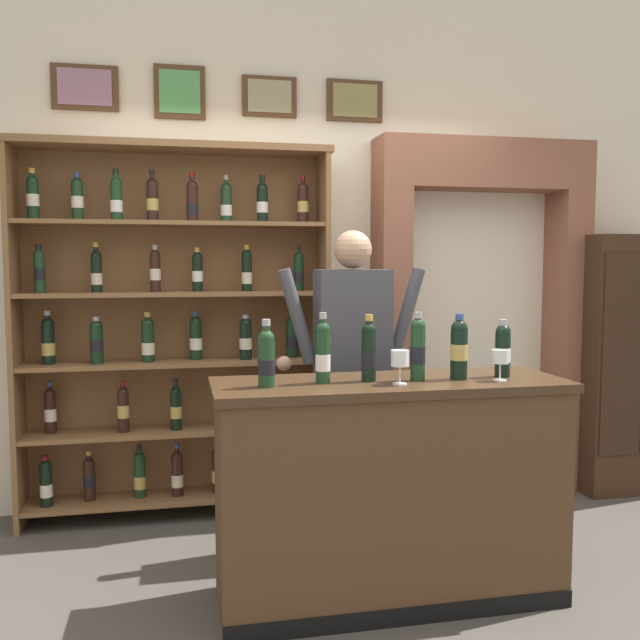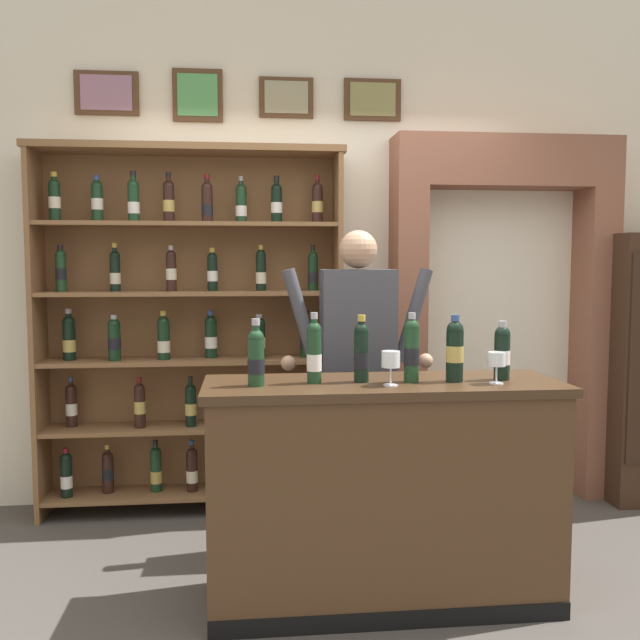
# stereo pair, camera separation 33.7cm
# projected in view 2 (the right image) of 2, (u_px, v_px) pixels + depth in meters

# --- Properties ---
(ground_plane) EXTENTS (14.00, 14.00, 0.02)m
(ground_plane) POSITION_uv_depth(u_px,v_px,m) (341.00, 604.00, 3.12)
(ground_plane) COLOR #47423D
(back_wall) EXTENTS (12.00, 0.19, 3.56)m
(back_wall) POSITION_uv_depth(u_px,v_px,m) (310.00, 225.00, 4.48)
(back_wall) COLOR beige
(back_wall) RESTS_ON ground
(wine_shelf) EXTENTS (1.86, 0.33, 2.23)m
(wine_shelf) POSITION_uv_depth(u_px,v_px,m) (191.00, 323.00, 4.20)
(wine_shelf) COLOR brown
(wine_shelf) RESTS_ON ground
(archway_doorway) EXTENTS (1.44, 0.45, 2.33)m
(archway_doorway) POSITION_uv_depth(u_px,v_px,m) (497.00, 296.00, 4.51)
(archway_doorway) COLOR brown
(archway_doorway) RESTS_ON ground
(tasting_counter) EXTENTS (1.59, 0.54, 1.01)m
(tasting_counter) POSITION_uv_depth(u_px,v_px,m) (383.00, 492.00, 3.09)
(tasting_counter) COLOR #4C331E
(tasting_counter) RESTS_ON ground
(shopkeeper) EXTENTS (0.82, 0.22, 1.71)m
(shopkeeper) POSITION_uv_depth(u_px,v_px,m) (358.00, 354.00, 3.65)
(shopkeeper) COLOR #2D3347
(shopkeeper) RESTS_ON ground
(tasting_bottle_rosso) EXTENTS (0.07, 0.07, 0.29)m
(tasting_bottle_rosso) POSITION_uv_depth(u_px,v_px,m) (256.00, 356.00, 2.93)
(tasting_bottle_rosso) COLOR #19381E
(tasting_bottle_rosso) RESTS_ON tasting_counter
(tasting_bottle_vin_santo) EXTENTS (0.07, 0.07, 0.31)m
(tasting_bottle_vin_santo) POSITION_uv_depth(u_px,v_px,m) (314.00, 352.00, 3.00)
(tasting_bottle_vin_santo) COLOR #19381E
(tasting_bottle_vin_santo) RESTS_ON tasting_counter
(tasting_bottle_chianti) EXTENTS (0.07, 0.07, 0.30)m
(tasting_bottle_chianti) POSITION_uv_depth(u_px,v_px,m) (361.00, 351.00, 3.03)
(tasting_bottle_chianti) COLOR black
(tasting_bottle_chianti) RESTS_ON tasting_counter
(tasting_bottle_super_tuscan) EXTENTS (0.07, 0.07, 0.31)m
(tasting_bottle_super_tuscan) POSITION_uv_depth(u_px,v_px,m) (412.00, 349.00, 3.03)
(tasting_bottle_super_tuscan) COLOR #19381E
(tasting_bottle_super_tuscan) RESTS_ON tasting_counter
(tasting_bottle_prosecco) EXTENTS (0.08, 0.08, 0.30)m
(tasting_bottle_prosecco) POSITION_uv_depth(u_px,v_px,m) (455.00, 349.00, 3.04)
(tasting_bottle_prosecco) COLOR black
(tasting_bottle_prosecco) RESTS_ON tasting_counter
(tasting_bottle_brunello) EXTENTS (0.07, 0.07, 0.27)m
(tasting_bottle_brunello) POSITION_uv_depth(u_px,v_px,m) (502.00, 351.00, 3.09)
(tasting_bottle_brunello) COLOR black
(tasting_bottle_brunello) RESTS_ON tasting_counter
(wine_glass_spare) EXTENTS (0.08, 0.08, 0.15)m
(wine_glass_spare) POSITION_uv_depth(u_px,v_px,m) (391.00, 360.00, 2.94)
(wine_glass_spare) COLOR silver
(wine_glass_spare) RESTS_ON tasting_counter
(wine_glass_right) EXTENTS (0.08, 0.08, 0.14)m
(wine_glass_right) POSITION_uv_depth(u_px,v_px,m) (497.00, 361.00, 2.98)
(wine_glass_right) COLOR silver
(wine_glass_right) RESTS_ON tasting_counter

